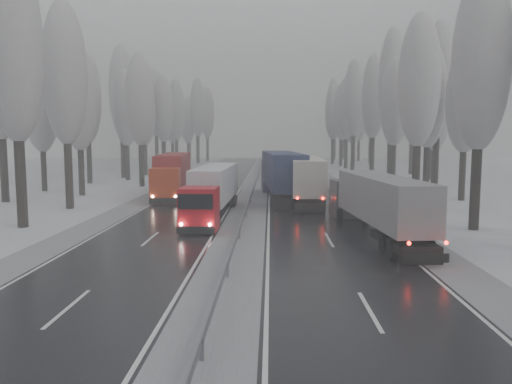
{
  "coord_description": "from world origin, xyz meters",
  "views": [
    {
      "loc": [
        1.82,
        -16.7,
        5.96
      ],
      "look_at": [
        0.82,
        17.65,
        2.2
      ],
      "focal_mm": 35.0,
      "sensor_mm": 36.0,
      "label": 1
    }
  ],
  "objects_px": {
    "truck_red_white": "(214,188)",
    "truck_red_red": "(173,172)",
    "box_truck_distant": "(285,162)",
    "truck_blue_box": "(281,172)",
    "truck_cream_box": "(307,177)",
    "truck_grey_tarp": "(376,201)"
  },
  "relations": [
    {
      "from": "box_truck_distant",
      "to": "truck_red_red",
      "type": "xyz_separation_m",
      "value": [
        -12.66,
        -41.42,
        0.95
      ]
    },
    {
      "from": "truck_blue_box",
      "to": "truck_red_white",
      "type": "xyz_separation_m",
      "value": [
        -5.27,
        -10.24,
        -0.48
      ]
    },
    {
      "from": "truck_grey_tarp",
      "to": "box_truck_distant",
      "type": "bearing_deg",
      "value": 87.93
    },
    {
      "from": "truck_red_white",
      "to": "truck_red_red",
      "type": "height_order",
      "value": "truck_red_red"
    },
    {
      "from": "box_truck_distant",
      "to": "truck_red_white",
      "type": "height_order",
      "value": "truck_red_white"
    },
    {
      "from": "truck_red_white",
      "to": "truck_grey_tarp",
      "type": "bearing_deg",
      "value": -33.25
    },
    {
      "from": "box_truck_distant",
      "to": "truck_red_red",
      "type": "bearing_deg",
      "value": -103.59
    },
    {
      "from": "truck_blue_box",
      "to": "truck_red_white",
      "type": "height_order",
      "value": "truck_blue_box"
    },
    {
      "from": "truck_grey_tarp",
      "to": "truck_cream_box",
      "type": "xyz_separation_m",
      "value": [
        -3.08,
        15.26,
        0.27
      ]
    },
    {
      "from": "truck_red_white",
      "to": "box_truck_distant",
      "type": "bearing_deg",
      "value": 84.35
    },
    {
      "from": "truck_cream_box",
      "to": "box_truck_distant",
      "type": "relative_size",
      "value": 2.0
    },
    {
      "from": "truck_red_red",
      "to": "truck_cream_box",
      "type": "bearing_deg",
      "value": -27.94
    },
    {
      "from": "truck_blue_box",
      "to": "truck_cream_box",
      "type": "relative_size",
      "value": 1.1
    },
    {
      "from": "truck_blue_box",
      "to": "truck_cream_box",
      "type": "distance_m",
      "value": 3.31
    },
    {
      "from": "truck_grey_tarp",
      "to": "box_truck_distant",
      "type": "relative_size",
      "value": 1.79
    },
    {
      "from": "truck_red_white",
      "to": "truck_red_red",
      "type": "xyz_separation_m",
      "value": [
        -5.75,
        13.35,
        0.3
      ]
    },
    {
      "from": "truck_blue_box",
      "to": "truck_cream_box",
      "type": "height_order",
      "value": "truck_blue_box"
    },
    {
      "from": "truck_grey_tarp",
      "to": "truck_blue_box",
      "type": "height_order",
      "value": "truck_blue_box"
    },
    {
      "from": "truck_cream_box",
      "to": "truck_red_white",
      "type": "relative_size",
      "value": 1.12
    },
    {
      "from": "truck_cream_box",
      "to": "truck_red_red",
      "type": "bearing_deg",
      "value": 159.66
    },
    {
      "from": "truck_blue_box",
      "to": "truck_cream_box",
      "type": "xyz_separation_m",
      "value": [
        2.29,
        -2.37,
        -0.23
      ]
    },
    {
      "from": "box_truck_distant",
      "to": "truck_red_white",
      "type": "xyz_separation_m",
      "value": [
        -6.91,
        -54.77,
        0.65
      ]
    }
  ]
}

